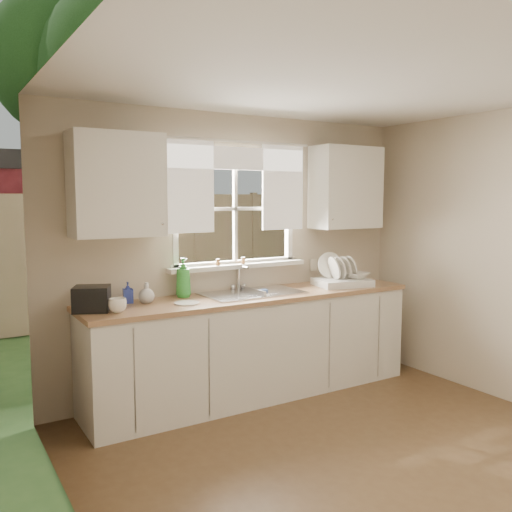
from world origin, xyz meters
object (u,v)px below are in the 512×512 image
dish_rack (342,279)px  soap_bottle_a (183,278)px  cup (117,305)px  black_appliance (92,299)px

dish_rack → soap_bottle_a: 1.56m
cup → black_appliance: black_appliance is taller
soap_bottle_a → dish_rack: bearing=-15.5°
dish_rack → black_appliance: dish_rack is taller
soap_bottle_a → black_appliance: bearing=-175.1°
soap_bottle_a → cup: (-0.67, -0.31, -0.11)m
black_appliance → cup: bearing=-20.3°
cup → black_appliance: bearing=125.3°
soap_bottle_a → cup: soap_bottle_a is taller
dish_rack → soap_bottle_a: (-1.54, 0.23, 0.10)m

